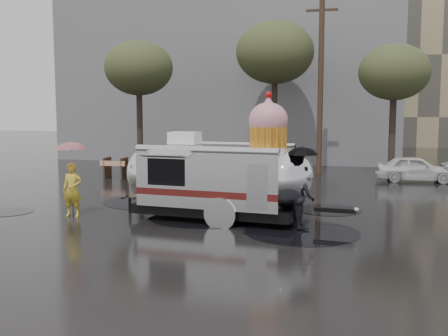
% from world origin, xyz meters
% --- Properties ---
extents(ground, '(120.00, 120.00, 0.00)m').
position_xyz_m(ground, '(0.00, 0.00, 0.00)').
color(ground, black).
rests_on(ground, ground).
extents(puddles, '(12.11, 7.28, 0.01)m').
position_xyz_m(puddles, '(-0.31, 2.63, 0.01)').
color(puddles, black).
rests_on(puddles, ground).
extents(grey_building, '(22.00, 12.00, 13.00)m').
position_xyz_m(grey_building, '(-4.00, 24.00, 6.50)').
color(grey_building, slate).
rests_on(grey_building, ground).
extents(utility_pole, '(1.60, 0.28, 9.00)m').
position_xyz_m(utility_pole, '(2.50, 14.00, 4.62)').
color(utility_pole, '#473323').
rests_on(utility_pole, ground).
extents(tree_left, '(3.64, 3.64, 6.95)m').
position_xyz_m(tree_left, '(-7.00, 13.00, 5.48)').
color(tree_left, '#382D26').
rests_on(tree_left, ground).
extents(tree_mid, '(4.20, 4.20, 8.03)m').
position_xyz_m(tree_mid, '(0.00, 15.00, 6.34)').
color(tree_mid, '#382D26').
rests_on(tree_mid, ground).
extents(tree_right, '(3.36, 3.36, 6.42)m').
position_xyz_m(tree_right, '(6.00, 13.00, 5.06)').
color(tree_right, '#382D26').
rests_on(tree_right, ground).
extents(barricade_row, '(4.30, 0.80, 1.00)m').
position_xyz_m(barricade_row, '(-5.55, 9.96, 0.52)').
color(barricade_row, '#473323').
rests_on(barricade_row, ground).
extents(airstream_trailer, '(7.25, 2.99, 3.92)m').
position_xyz_m(airstream_trailer, '(0.21, 1.80, 1.38)').
color(airstream_trailer, silver).
rests_on(airstream_trailer, ground).
extents(person_left, '(0.65, 0.47, 1.68)m').
position_xyz_m(person_left, '(-4.38, 1.14, 0.84)').
color(person_left, gold).
rests_on(person_left, ground).
extents(umbrella_pink, '(1.21, 1.21, 2.37)m').
position_xyz_m(umbrella_pink, '(-4.38, 1.14, 1.96)').
color(umbrella_pink, pink).
rests_on(umbrella_pink, ground).
extents(person_right, '(0.78, 0.98, 1.79)m').
position_xyz_m(person_right, '(2.70, 1.19, 0.90)').
color(person_right, black).
rests_on(person_right, ground).
extents(umbrella_black, '(1.13, 1.13, 2.32)m').
position_xyz_m(umbrella_black, '(2.70, 1.19, 1.93)').
color(umbrella_black, black).
rests_on(umbrella_black, ground).
extents(tripod, '(0.57, 0.60, 1.48)m').
position_xyz_m(tripod, '(1.92, 1.74, 0.87)').
color(tripod, black).
rests_on(tripod, ground).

